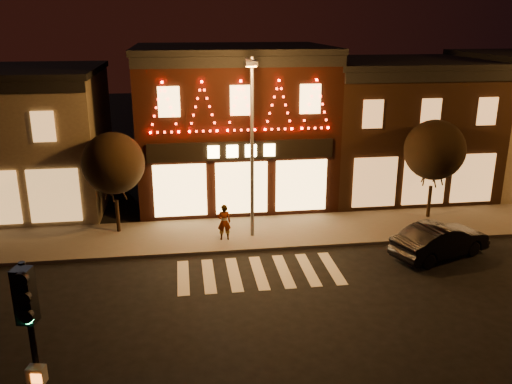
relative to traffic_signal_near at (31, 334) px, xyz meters
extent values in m
plane|color=black|center=(5.97, 5.42, -3.70)|extent=(120.00, 120.00, 0.00)
cube|color=#47423D|center=(7.97, 13.42, -3.63)|extent=(44.00, 4.00, 0.15)
cube|color=black|center=(5.97, 19.42, 0.30)|extent=(10.00, 8.00, 8.00)
cube|color=black|center=(5.97, 19.42, 4.45)|extent=(10.20, 8.20, 0.30)
cube|color=black|center=(5.97, 15.37, 4.05)|extent=(10.00, 0.25, 0.50)
cube|color=black|center=(5.97, 15.32, -0.10)|extent=(9.00, 0.15, 0.90)
cube|color=#FFD87F|center=(5.97, 15.22, -0.10)|extent=(3.40, 0.08, 0.60)
cube|color=#382013|center=(15.47, 19.42, -0.10)|extent=(9.00, 8.00, 7.20)
cube|color=black|center=(15.47, 19.42, 3.65)|extent=(9.20, 8.20, 0.30)
cube|color=black|center=(15.47, 15.37, 3.25)|extent=(9.00, 0.25, 0.50)
cylinder|color=black|center=(-0.03, 0.15, -1.03)|extent=(0.13, 0.13, 5.04)
cube|color=black|center=(0.02, -0.08, 0.88)|extent=(0.41, 0.40, 1.15)
cylinder|color=#19FF72|center=(0.05, -0.25, 0.50)|extent=(0.25, 0.12, 0.24)
cube|color=beige|center=(0.01, -0.06, -0.92)|extent=(0.39, 0.31, 0.37)
cylinder|color=#59595E|center=(6.18, 12.97, 0.45)|extent=(0.16, 0.16, 8.00)
cylinder|color=#59595E|center=(6.06, 12.18, 4.35)|extent=(0.34, 1.60, 0.10)
cube|color=#59595E|center=(5.94, 11.39, 4.30)|extent=(0.54, 0.35, 0.18)
cube|color=orange|center=(5.94, 11.39, 4.19)|extent=(0.41, 0.25, 0.05)
cylinder|color=black|center=(0.05, 14.36, -2.78)|extent=(0.18, 0.18, 1.53)
sphere|color=black|center=(0.05, 14.36, -0.26)|extent=(2.81, 2.81, 2.81)
cylinder|color=black|center=(15.27, 14.18, -2.75)|extent=(0.17, 0.17, 1.60)
sphere|color=black|center=(15.27, 14.18, -0.11)|extent=(2.93, 2.93, 2.93)
imported|color=black|center=(13.78, 9.89, -2.97)|extent=(4.70, 3.03, 1.46)
imported|color=gray|center=(4.87, 12.67, -2.72)|extent=(0.61, 0.40, 1.66)
camera|label=1|loc=(3.12, -9.87, 5.96)|focal=37.91mm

